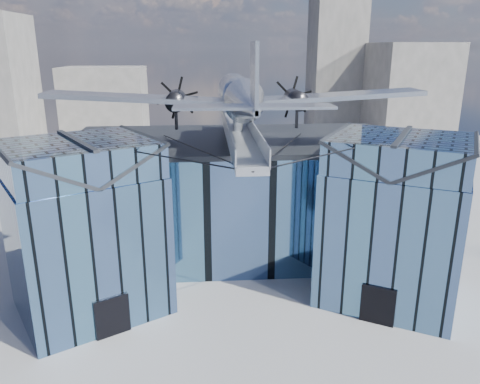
{
  "coord_description": "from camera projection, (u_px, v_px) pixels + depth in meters",
  "views": [
    {
      "loc": [
        -2.45,
        -30.5,
        17.35
      ],
      "look_at": [
        0.0,
        2.0,
        7.2
      ],
      "focal_mm": 35.0,
      "sensor_mm": 36.0,
      "label": 1
    }
  ],
  "objects": [
    {
      "name": "ground_plane",
      "position": [
        242.0,
        293.0,
        34.37
      ],
      "size": [
        120.0,
        120.0,
        0.0
      ],
      "primitive_type": "plane",
      "color": "gray"
    },
    {
      "name": "tree_side_e",
      "position": [
        438.0,
        190.0,
        45.94
      ],
      "size": [
        3.92,
        3.92,
        5.76
      ],
      "rotation": [
        0.0,
        0.0,
        -0.07
      ],
      "color": "#301F13",
      "rests_on": "ground"
    },
    {
      "name": "museum",
      "position": [
        236.0,
        198.0,
        38.26
      ],
      "size": [
        32.88,
        24.5,
        17.6
      ],
      "color": "#496E95",
      "rests_on": "ground"
    },
    {
      "name": "bg_towers",
      "position": [
        227.0,
        92.0,
        79.57
      ],
      "size": [
        77.0,
        24.5,
        26.0
      ],
      "color": "slate",
      "rests_on": "ground"
    }
  ]
}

